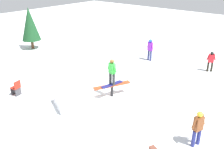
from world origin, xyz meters
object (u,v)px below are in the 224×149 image
object	(u,v)px
bystander_red	(211,60)
bystander_purple	(150,49)
pine_tree_near	(30,24)
rail_feature	(112,86)
main_rider_on_rail	(112,72)
loose_snowboard_white	(38,72)
bystander_brown	(198,127)
folding_chair	(16,88)

from	to	relation	value
bystander_red	bystander_purple	bearing A→B (deg)	154.02
bystander_purple	pine_tree_near	distance (m)	10.31
rail_feature	bystander_red	bearing A→B (deg)	2.56
main_rider_on_rail	pine_tree_near	size ratio (longest dim) A/B	0.41
bystander_red	loose_snowboard_white	xyz separation A→B (m)	(-7.65, 8.86, -0.78)
pine_tree_near	rail_feature	bearing A→B (deg)	-101.66
rail_feature	bystander_purple	size ratio (longest dim) A/B	1.25
bystander_red	bystander_purple	world-z (taller)	bystander_purple
rail_feature	bystander_brown	size ratio (longest dim) A/B	1.32
main_rider_on_rail	bystander_brown	bearing A→B (deg)	-90.42
bystander_brown	pine_tree_near	xyz separation A→B (m)	(3.27, 16.14, 1.29)
main_rider_on_rail	bystander_red	size ratio (longest dim) A/B	1.03
bystander_purple	bystander_brown	distance (m)	9.93
main_rider_on_rail	folding_chair	size ratio (longest dim) A/B	1.66
rail_feature	folding_chair	distance (m)	5.31
main_rider_on_rail	folding_chair	distance (m)	5.41
bystander_purple	pine_tree_near	bearing A→B (deg)	-134.75
folding_chair	rail_feature	bearing A→B (deg)	115.67
rail_feature	bystander_brown	bearing A→B (deg)	-76.47
rail_feature	pine_tree_near	bearing A→B (deg)	102.90
bystander_brown	pine_tree_near	size ratio (longest dim) A/B	0.44
bystander_purple	loose_snowboard_white	size ratio (longest dim) A/B	1.31
folding_chair	main_rider_on_rail	bearing A→B (deg)	115.67
bystander_purple	bystander_brown	size ratio (longest dim) A/B	1.06
bystander_red	folding_chair	distance (m)	12.46
bystander_red	pine_tree_near	size ratio (longest dim) A/B	0.40
main_rider_on_rail	loose_snowboard_white	size ratio (longest dim) A/B	1.17
loose_snowboard_white	pine_tree_near	world-z (taller)	pine_tree_near
bystander_brown	main_rider_on_rail	bearing A→B (deg)	-80.94
bystander_red	loose_snowboard_white	world-z (taller)	bystander_red
rail_feature	bystander_brown	world-z (taller)	bystander_brown
rail_feature	main_rider_on_rail	size ratio (longest dim) A/B	1.40
bystander_brown	loose_snowboard_white	xyz separation A→B (m)	(0.37, 11.25, -0.86)
folding_chair	bystander_purple	bearing A→B (deg)	151.71
loose_snowboard_white	main_rider_on_rail	bearing A→B (deg)	175.48
bystander_brown	loose_snowboard_white	bearing A→B (deg)	-71.81
pine_tree_near	folding_chair	bearing A→B (deg)	-129.42
rail_feature	bystander_brown	xyz separation A→B (m)	(-1.02, -5.22, 0.28)
bystander_purple	pine_tree_near	world-z (taller)	pine_tree_near
loose_snowboard_white	pine_tree_near	size ratio (longest dim) A/B	0.35
rail_feature	pine_tree_near	world-z (taller)	pine_tree_near
loose_snowboard_white	folding_chair	bearing A→B (deg)	114.60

